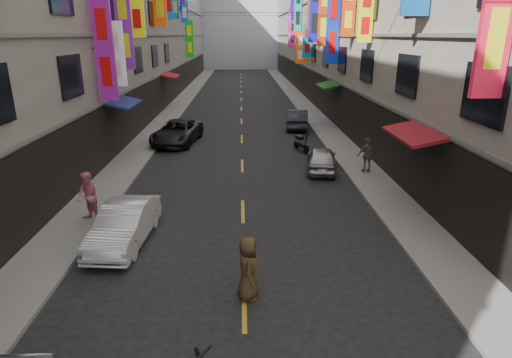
{
  "coord_description": "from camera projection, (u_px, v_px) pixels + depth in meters",
  "views": [
    {
      "loc": [
        -0.02,
        2.88,
        6.41
      ],
      "look_at": [
        0.26,
        10.97,
        3.68
      ],
      "focal_mm": 30.0,
      "sensor_mm": 36.0,
      "label": 1
    }
  ],
  "objects": [
    {
      "name": "sidewalk_left",
      "position": [
        175.0,
        108.0,
        38.88
      ],
      "size": [
        2.0,
        90.0,
        0.12
      ],
      "primitive_type": "cube",
      "color": "slate",
      "rests_on": "ground"
    },
    {
      "name": "pedestrian_lfar",
      "position": [
        89.0,
        197.0,
        14.96
      ],
      "size": [
        1.06,
        1.01,
        1.81
      ],
      "primitive_type": "imported",
      "rotation": [
        0.0,
        0.0,
        -0.66
      ],
      "color": "#DB7488",
      "rests_on": "sidewalk_left"
    },
    {
      "name": "pedestrian_crossing",
      "position": [
        248.0,
        268.0,
        10.73
      ],
      "size": [
        0.58,
        0.84,
        1.7
      ],
      "primitive_type": "imported",
      "rotation": [
        0.0,
        0.0,
        1.59
      ],
      "color": "#43321B",
      "rests_on": "ground"
    },
    {
      "name": "car_right_mid",
      "position": [
        322.0,
        159.0,
        21.1
      ],
      "size": [
        1.99,
        3.73,
        1.21
      ],
      "primitive_type": "imported",
      "rotation": [
        0.0,
        0.0,
        2.98
      ],
      "color": "#A8A8AD",
      "rests_on": "ground"
    },
    {
      "name": "lane_markings",
      "position": [
        241.0,
        114.0,
        36.25
      ],
      "size": [
        0.12,
        80.2,
        0.01
      ],
      "color": "gold",
      "rests_on": "ground"
    },
    {
      "name": "street_awnings",
      "position": [
        218.0,
        102.0,
        22.95
      ],
      "size": [
        13.99,
        35.2,
        0.41
      ],
      "color": "#144C18",
      "rests_on": "ground"
    },
    {
      "name": "pedestrian_rfar",
      "position": [
        368.0,
        155.0,
        20.39
      ],
      "size": [
        1.06,
        0.68,
        1.7
      ],
      "primitive_type": "imported",
      "rotation": [
        0.0,
        0.0,
        3.27
      ],
      "color": "slate",
      "rests_on": "sidewalk_right"
    },
    {
      "name": "car_right_far",
      "position": [
        297.0,
        119.0,
        30.67
      ],
      "size": [
        1.92,
        4.25,
        1.35
      ],
      "primitive_type": "imported",
      "rotation": [
        0.0,
        0.0,
        3.02
      ],
      "color": "#27282F",
      "rests_on": "ground"
    },
    {
      "name": "scooter_far_right",
      "position": [
        301.0,
        143.0,
        24.74
      ],
      "size": [
        0.75,
        1.75,
        1.14
      ],
      "rotation": [
        0.0,
        0.0,
        3.45
      ],
      "color": "black",
      "rests_on": "ground"
    },
    {
      "name": "haze_block",
      "position": [
        240.0,
        10.0,
        82.91
      ],
      "size": [
        18.0,
        8.0,
        22.0
      ],
      "primitive_type": "cube",
      "color": "#A8B0BB",
      "rests_on": "ground"
    },
    {
      "name": "sidewalk_right",
      "position": [
        307.0,
        108.0,
        39.28
      ],
      "size": [
        2.0,
        90.0,
        0.12
      ],
      "primitive_type": "cube",
      "color": "slate",
      "rests_on": "ground"
    },
    {
      "name": "car_left_far",
      "position": [
        177.0,
        132.0,
        26.42
      ],
      "size": [
        3.05,
        5.34,
        1.4
      ],
      "primitive_type": "imported",
      "rotation": [
        0.0,
        0.0,
        -0.15
      ],
      "color": "black",
      "rests_on": "ground"
    },
    {
      "name": "car_left_mid",
      "position": [
        124.0,
        224.0,
        13.68
      ],
      "size": [
        1.68,
        4.05,
        1.3
      ],
      "primitive_type": "imported",
      "rotation": [
        0.0,
        0.0,
        -0.08
      ],
      "color": "silver",
      "rests_on": "ground"
    }
  ]
}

